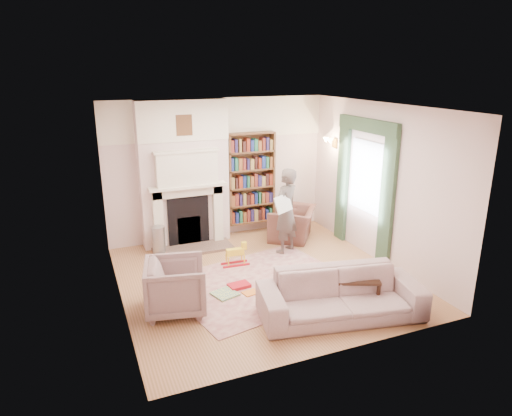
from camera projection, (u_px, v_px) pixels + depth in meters
name	position (u px, v px, depth m)	size (l,w,h in m)	color
floor	(262.00, 278.00, 7.60)	(4.50, 4.50, 0.00)	olive
ceiling	(262.00, 107.00, 6.77)	(4.50, 4.50, 0.00)	white
wall_back	(218.00, 169.00, 9.18)	(4.50, 4.50, 0.00)	beige
wall_front	(339.00, 247.00, 5.20)	(4.50, 4.50, 0.00)	beige
wall_left	(114.00, 214.00, 6.38)	(4.50, 4.50, 0.00)	beige
wall_right	(380.00, 184.00, 8.00)	(4.50, 4.50, 0.00)	beige
fireplace	(184.00, 175.00, 8.73)	(1.70, 0.58, 2.80)	beige
bookcase	(251.00, 178.00, 9.36)	(1.00, 0.24, 1.85)	brown
window	(366.00, 176.00, 8.33)	(0.02, 0.90, 1.30)	silver
curtain_left	(387.00, 200.00, 7.78)	(0.07, 0.32, 2.40)	#2A4029
curtain_right	(343.00, 181.00, 9.01)	(0.07, 0.32, 2.40)	#2A4029
pelmet	(368.00, 125.00, 8.04)	(0.09, 1.70, 0.24)	#2A4029
wall_sconce	(326.00, 144.00, 9.10)	(0.20, 0.24, 0.24)	gold
rug	(260.00, 283.00, 7.42)	(2.76, 2.12, 0.01)	beige
armchair_reading	(292.00, 223.00, 9.28)	(0.98, 0.86, 0.64)	#512B2B
armchair_left	(176.00, 287.00, 6.47)	(0.82, 0.85, 0.77)	gray
sofa	(341.00, 295.00, 6.35)	(2.27, 0.89, 0.66)	#BEAB9C
man_reading	(286.00, 211.00, 8.44)	(0.59, 0.39, 1.62)	#4F443F
newspaper	(283.00, 204.00, 8.15)	(0.44, 0.02, 0.31)	silver
coffee_table	(353.00, 290.00, 6.70)	(0.70, 0.45, 0.45)	#361C12
paraffin_heater	(159.00, 241.00, 8.47)	(0.24, 0.24, 0.55)	#97999E
rocking_horse	(235.00, 254.00, 8.01)	(0.48, 0.19, 0.43)	yellow
board_game	(225.00, 294.00, 7.01)	(0.34, 0.34, 0.03)	#ECF054
game_box_lid	(239.00, 286.00, 7.25)	(0.33, 0.22, 0.06)	#AF1420
comic_annuals	(275.00, 286.00, 7.29)	(1.02, 0.44, 0.02)	red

